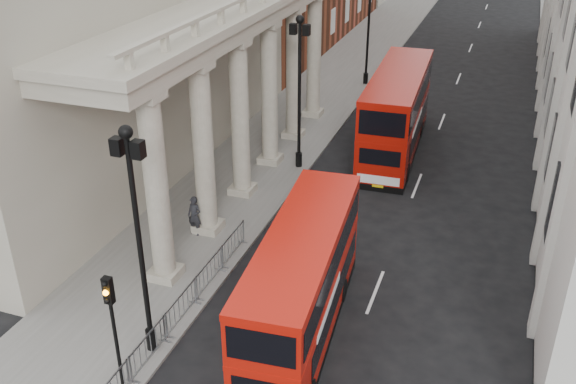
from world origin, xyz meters
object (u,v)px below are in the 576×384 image
(bus_near, at_px, (302,282))
(pedestrian_a, at_px, (195,216))
(traffic_light, at_px, (112,314))
(lamp_post_mid, at_px, (299,83))
(bus_far, at_px, (397,111))
(pedestrian_c, at_px, (271,128))
(lamp_post_north, at_px, (369,20))
(lamp_post_south, at_px, (138,230))
(pedestrian_b, at_px, (204,183))

(bus_near, distance_m, pedestrian_a, 8.28)
(traffic_light, bearing_deg, lamp_post_mid, 90.32)
(bus_near, bearing_deg, bus_far, 85.63)
(bus_near, bearing_deg, traffic_light, -138.12)
(pedestrian_a, relative_size, pedestrian_c, 1.07)
(traffic_light, bearing_deg, bus_near, 46.45)
(traffic_light, bearing_deg, lamp_post_north, 90.17)
(lamp_post_south, height_order, pedestrian_b, lamp_post_south)
(bus_far, distance_m, pedestrian_a, 14.33)
(traffic_light, xyz_separation_m, bus_near, (4.49, 4.73, -0.92))
(lamp_post_north, xyz_separation_m, traffic_light, (0.10, -34.02, -1.80))
(lamp_post_south, height_order, traffic_light, lamp_post_south)
(lamp_post_north, bearing_deg, bus_far, -69.15)
(pedestrian_a, bearing_deg, pedestrian_b, 117.18)
(pedestrian_a, height_order, pedestrian_b, pedestrian_a)
(lamp_post_south, bearing_deg, pedestrian_a, 105.60)
(bus_far, bearing_deg, lamp_post_south, -105.30)
(lamp_post_mid, height_order, bus_near, lamp_post_mid)
(pedestrian_a, height_order, pedestrian_c, pedestrian_a)
(pedestrian_a, xyz_separation_m, pedestrian_c, (-0.62, 11.29, -0.06))
(lamp_post_north, relative_size, bus_far, 0.74)
(lamp_post_north, distance_m, pedestrian_c, 14.07)
(lamp_post_south, xyz_separation_m, pedestrian_c, (-2.70, 18.76, -3.92))
(lamp_post_south, distance_m, traffic_light, 2.71)
(pedestrian_c, bearing_deg, pedestrian_a, -51.97)
(lamp_post_south, height_order, bus_far, lamp_post_south)
(lamp_post_north, bearing_deg, lamp_post_south, -90.00)
(lamp_post_north, distance_m, pedestrian_a, 24.92)
(lamp_post_south, xyz_separation_m, bus_near, (4.59, 2.71, -2.72))
(bus_far, bearing_deg, pedestrian_b, -131.95)
(bus_near, distance_m, pedestrian_c, 17.68)
(lamp_post_south, relative_size, pedestrian_a, 4.45)
(lamp_post_south, height_order, lamp_post_north, same)
(bus_far, relative_size, pedestrian_a, 5.99)
(traffic_light, bearing_deg, pedestrian_c, 97.69)
(bus_far, bearing_deg, lamp_post_mid, -140.44)
(lamp_post_mid, height_order, lamp_post_north, same)
(pedestrian_b, bearing_deg, lamp_post_north, -119.40)
(lamp_post_south, distance_m, bus_far, 20.75)
(lamp_post_mid, xyz_separation_m, lamp_post_north, (0.00, 16.00, 0.00))
(lamp_post_south, distance_m, pedestrian_a, 8.66)
(lamp_post_mid, distance_m, bus_far, 6.57)
(lamp_post_south, relative_size, bus_near, 0.84)
(lamp_post_north, xyz_separation_m, pedestrian_b, (-3.19, -21.32, -3.89))
(lamp_post_north, height_order, pedestrian_c, lamp_post_north)
(lamp_post_north, distance_m, traffic_light, 34.07)
(bus_far, bearing_deg, traffic_light, -103.93)
(pedestrian_b, relative_size, pedestrian_c, 1.03)
(lamp_post_mid, relative_size, bus_far, 0.74)
(pedestrian_c, bearing_deg, lamp_post_mid, -10.73)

